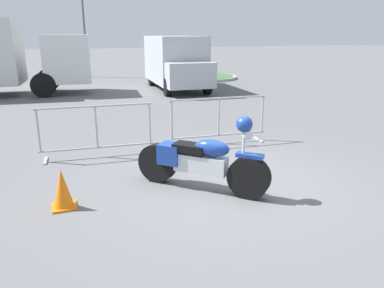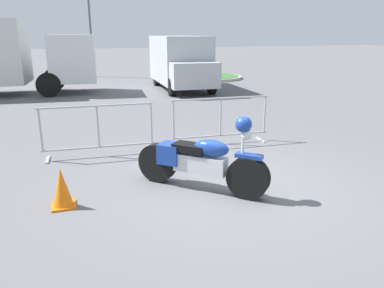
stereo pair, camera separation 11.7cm
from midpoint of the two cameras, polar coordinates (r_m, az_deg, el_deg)
ground_plane at (r=6.31m, az=4.94°, el=-6.23°), size 120.00×120.00×0.00m
motorcycle at (r=5.96m, az=0.80°, el=-2.54°), size 1.71×1.73×1.27m
crowd_barrier_near at (r=7.78m, az=-14.77°, el=2.00°), size 2.27×0.58×1.07m
crowd_barrier_far at (r=8.46m, az=3.67°, el=3.68°), size 2.27×0.58×1.07m
delivery_van at (r=17.07m, az=-2.67°, el=12.52°), size 2.27×5.12×2.31m
planter_island at (r=21.22m, az=0.99°, el=10.66°), size 3.86×3.86×0.98m
traffic_cone at (r=5.73m, az=-19.69°, el=-6.49°), size 0.34×0.34×0.59m
street_lamp at (r=22.77m, az=-16.46°, el=19.12°), size 0.36×0.70×5.68m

